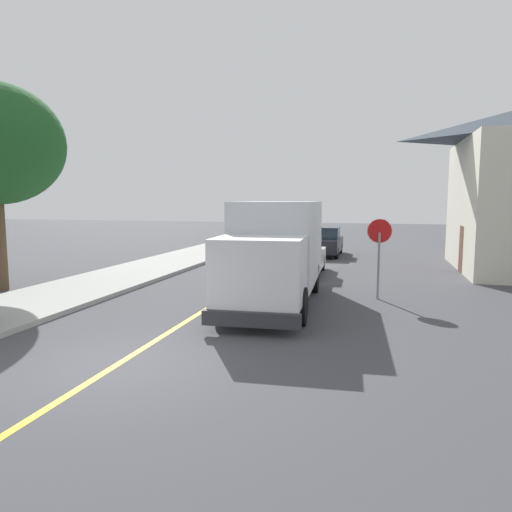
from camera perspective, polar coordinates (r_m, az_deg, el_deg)
The scene contains 7 objects.
ground_plane at distance 9.88m, azimuth -16.79°, elevation -12.70°, with size 120.00×120.00×0.00m, color #424247.
sidewalk_curb at distance 16.09m, azimuth -25.87°, elevation -5.27°, with size 3.60×60.00×0.15m, color #9E9E99.
centre_line_yellow at distance 18.86m, azimuth -0.75°, elevation -3.12°, with size 0.16×56.00×0.01m, color gold.
box_truck at distance 14.80m, azimuth 2.48°, elevation 1.03°, with size 2.81×7.31×3.20m.
parked_car_near at distance 20.75m, azimuth 5.52°, elevation -0.05°, with size 1.94×4.46×1.67m.
parked_car_mid at distance 28.05m, azimuth 8.36°, elevation 1.68°, with size 1.82×4.41×1.67m.
stop_sign at distance 15.88m, azimuth 14.70°, elevation 1.53°, with size 0.80×0.10×2.65m.
Camera 1 is at (4.95, -7.91, 3.24)m, focal length 33.04 mm.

